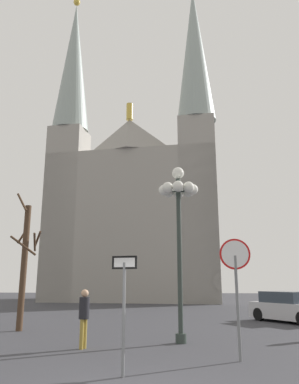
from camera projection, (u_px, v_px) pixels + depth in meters
The scene contains 7 objects.
cathedral at pixel (137, 204), 40.94m from camera, with size 18.60×13.15×35.26m.
stop_sign at pixel (236, 273), 9.92m from camera, with size 0.82×0.08×3.10m.
one_way_arrow_sign at pixel (124, 298), 8.23m from camera, with size 0.59×0.18×2.53m.
street_lamp at pixel (179, 208), 13.23m from camera, with size 1.42×1.42×6.01m.
bare_tree at pixel (24, 262), 15.83m from camera, with size 1.25×1.41×5.75m.
parked_car_near_silver at pixel (290, 308), 18.61m from camera, with size 3.79×4.36×1.47m.
pedestrian_walking at pixel (84, 312), 11.40m from camera, with size 0.32×0.32×1.73m.
Camera 1 is at (1.00, -6.82, 1.97)m, focal length 34.92 mm.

